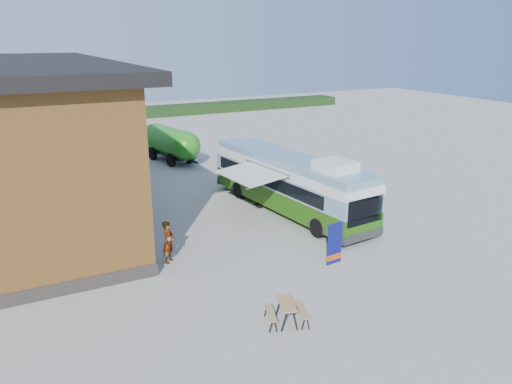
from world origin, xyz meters
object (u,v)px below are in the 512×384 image
picnic_table (287,308)px  slurry_tanker (170,142)px  bus (289,181)px  person_a (168,242)px  banner (334,247)px  person_b (256,187)px

picnic_table → slurry_tanker: slurry_tanker is taller
picnic_table → bus: bearing=77.6°
person_a → banner: bearing=-77.1°
person_a → person_b: person_b is taller
bus → picnic_table: bus is taller
picnic_table → person_b: 11.61m
banner → slurry_tanker: bearing=85.5°
bus → picnic_table: bearing=-127.1°
person_a → bus: bearing=-26.1°
slurry_tanker → picnic_table: bearing=-111.1°
slurry_tanker → person_a: bearing=-120.6°
banner → person_b: size_ratio=0.90×
bus → picnic_table: 10.56m
banner → person_a: person_a is taller
bus → slurry_tanker: bus is taller
person_b → banner: bearing=27.8°
picnic_table → person_a: 6.27m
slurry_tanker → banner: bearing=-101.0°
picnic_table → slurry_tanker: (3.36, 21.99, 0.87)m
bus → banner: (-1.58, -6.15, -0.90)m
picnic_table → person_a: size_ratio=0.89×
person_b → slurry_tanker: 11.33m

